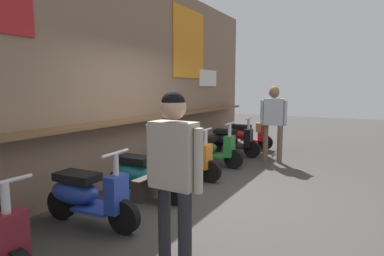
{
  "coord_description": "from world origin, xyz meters",
  "views": [
    {
      "loc": [
        -4.34,
        -1.9,
        1.7
      ],
      "look_at": [
        0.96,
        1.07,
        0.92
      ],
      "focal_mm": 29.55,
      "sensor_mm": 36.0,
      "label": 1
    }
  ],
  "objects_px": {
    "scooter_blue": "(85,194)",
    "scooter_teal": "(141,174)",
    "scooter_red": "(245,134)",
    "shopper_passing": "(273,116)",
    "shopper_browsing": "(172,166)",
    "scooter_green": "(209,148)",
    "scooter_orange": "(182,158)",
    "scooter_black": "(230,140)"
  },
  "relations": [
    {
      "from": "scooter_red",
      "to": "shopper_passing",
      "type": "bearing_deg",
      "value": -51.92
    },
    {
      "from": "scooter_teal",
      "to": "shopper_browsing",
      "type": "distance_m",
      "value": 2.2
    },
    {
      "from": "scooter_orange",
      "to": "scooter_teal",
      "type": "bearing_deg",
      "value": -91.64
    },
    {
      "from": "shopper_passing",
      "to": "scooter_blue",
      "type": "bearing_deg",
      "value": -27.24
    },
    {
      "from": "scooter_blue",
      "to": "scooter_teal",
      "type": "relative_size",
      "value": 1.0
    },
    {
      "from": "scooter_blue",
      "to": "scooter_orange",
      "type": "height_order",
      "value": "same"
    },
    {
      "from": "scooter_blue",
      "to": "shopper_browsing",
      "type": "height_order",
      "value": "shopper_browsing"
    },
    {
      "from": "scooter_blue",
      "to": "scooter_red",
      "type": "distance_m",
      "value": 5.74
    },
    {
      "from": "scooter_teal",
      "to": "shopper_browsing",
      "type": "relative_size",
      "value": 0.84
    },
    {
      "from": "scooter_blue",
      "to": "shopper_browsing",
      "type": "xyz_separation_m",
      "value": [
        -0.37,
        -1.52,
        0.63
      ]
    },
    {
      "from": "scooter_black",
      "to": "shopper_passing",
      "type": "distance_m",
      "value": 1.31
    },
    {
      "from": "scooter_blue",
      "to": "shopper_passing",
      "type": "relative_size",
      "value": 0.81
    },
    {
      "from": "scooter_teal",
      "to": "shopper_browsing",
      "type": "height_order",
      "value": "shopper_browsing"
    },
    {
      "from": "shopper_browsing",
      "to": "shopper_passing",
      "type": "relative_size",
      "value": 0.97
    },
    {
      "from": "shopper_browsing",
      "to": "scooter_black",
      "type": "bearing_deg",
      "value": -162.22
    },
    {
      "from": "scooter_teal",
      "to": "scooter_green",
      "type": "bearing_deg",
      "value": 88.67
    },
    {
      "from": "scooter_red",
      "to": "shopper_browsing",
      "type": "bearing_deg",
      "value": -78.82
    },
    {
      "from": "scooter_teal",
      "to": "scooter_orange",
      "type": "xyz_separation_m",
      "value": [
        1.23,
        -0.0,
        0.0
      ]
    },
    {
      "from": "shopper_browsing",
      "to": "scooter_red",
      "type": "bearing_deg",
      "value": -165.15
    },
    {
      "from": "scooter_teal",
      "to": "shopper_passing",
      "type": "distance_m",
      "value": 3.61
    },
    {
      "from": "scooter_blue",
      "to": "shopper_browsing",
      "type": "bearing_deg",
      "value": -17.87
    },
    {
      "from": "scooter_teal",
      "to": "scooter_green",
      "type": "height_order",
      "value": "same"
    },
    {
      "from": "scooter_teal",
      "to": "scooter_green",
      "type": "distance_m",
      "value": 2.36
    },
    {
      "from": "scooter_black",
      "to": "scooter_orange",
      "type": "bearing_deg",
      "value": -92.84
    },
    {
      "from": "scooter_green",
      "to": "shopper_passing",
      "type": "xyz_separation_m",
      "value": [
        1.0,
        -1.11,
        0.67
      ]
    },
    {
      "from": "scooter_orange",
      "to": "shopper_browsing",
      "type": "bearing_deg",
      "value": -62.2
    },
    {
      "from": "scooter_orange",
      "to": "scooter_green",
      "type": "bearing_deg",
      "value": 88.36
    },
    {
      "from": "shopper_browsing",
      "to": "scooter_orange",
      "type": "bearing_deg",
      "value": -149.67
    },
    {
      "from": "scooter_blue",
      "to": "shopper_passing",
      "type": "height_order",
      "value": "shopper_passing"
    },
    {
      "from": "scooter_blue",
      "to": "scooter_teal",
      "type": "distance_m",
      "value": 1.09
    },
    {
      "from": "scooter_green",
      "to": "scooter_red",
      "type": "xyz_separation_m",
      "value": [
        2.29,
        -0.0,
        0.0
      ]
    },
    {
      "from": "scooter_green",
      "to": "shopper_browsing",
      "type": "relative_size",
      "value": 0.84
    },
    {
      "from": "scooter_black",
      "to": "shopper_browsing",
      "type": "bearing_deg",
      "value": -75.95
    },
    {
      "from": "scooter_red",
      "to": "shopper_passing",
      "type": "relative_size",
      "value": 0.81
    },
    {
      "from": "shopper_passing",
      "to": "scooter_green",
      "type": "bearing_deg",
      "value": -61.18
    },
    {
      "from": "scooter_blue",
      "to": "shopper_passing",
      "type": "distance_m",
      "value": 4.64
    },
    {
      "from": "scooter_teal",
      "to": "scooter_green",
      "type": "relative_size",
      "value": 1.0
    },
    {
      "from": "scooter_black",
      "to": "scooter_red",
      "type": "bearing_deg",
      "value": 87.16
    },
    {
      "from": "scooter_orange",
      "to": "scooter_green",
      "type": "distance_m",
      "value": 1.13
    },
    {
      "from": "scooter_blue",
      "to": "scooter_green",
      "type": "relative_size",
      "value": 1.0
    },
    {
      "from": "scooter_teal",
      "to": "shopper_passing",
      "type": "height_order",
      "value": "shopper_passing"
    },
    {
      "from": "scooter_teal",
      "to": "scooter_orange",
      "type": "height_order",
      "value": "same"
    }
  ]
}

